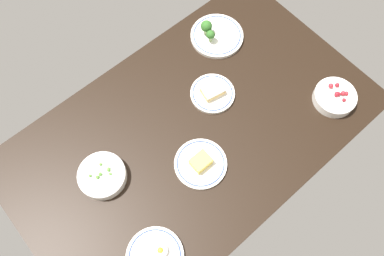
% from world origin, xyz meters
% --- Properties ---
extents(dining_table, '(1.42, 0.86, 0.04)m').
position_xyz_m(dining_table, '(0.00, 0.00, 0.02)').
color(dining_table, black).
rests_on(dining_table, ground).
extents(plate_cheese, '(0.20, 0.20, 0.05)m').
position_xyz_m(plate_cheese, '(0.07, 0.13, 0.05)').
color(plate_cheese, white).
rests_on(plate_cheese, dining_table).
extents(bowl_berries, '(0.17, 0.17, 0.06)m').
position_xyz_m(bowl_berries, '(-0.51, 0.27, 0.06)').
color(bowl_berries, white).
rests_on(bowl_berries, dining_table).
extents(bowl_peas, '(0.18, 0.18, 0.05)m').
position_xyz_m(bowl_peas, '(0.37, -0.07, 0.06)').
color(bowl_peas, white).
rests_on(bowl_peas, dining_table).
extents(plate_sandwich, '(0.18, 0.18, 0.05)m').
position_xyz_m(plate_sandwich, '(-0.16, -0.06, 0.05)').
color(plate_sandwich, white).
rests_on(plate_sandwich, dining_table).
extents(plate_eggs, '(0.20, 0.20, 0.05)m').
position_xyz_m(plate_eggs, '(0.40, 0.27, 0.05)').
color(plate_eggs, white).
rests_on(plate_eggs, dining_table).
extents(plate_broccoli, '(0.23, 0.23, 0.08)m').
position_xyz_m(plate_broccoli, '(-0.36, -0.27, 0.06)').
color(plate_broccoli, white).
rests_on(plate_broccoli, dining_table).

